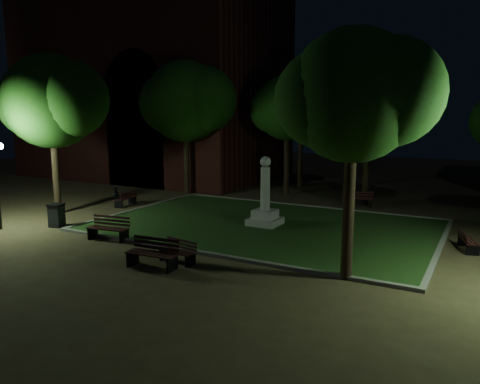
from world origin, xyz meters
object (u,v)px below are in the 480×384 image
Objects in this scene: bench_left_side at (126,199)px; bench_far_side at (358,199)px; bicycle at (116,192)px; monument at (265,206)px; bench_west_near at (109,229)px; bench_near_left at (153,254)px; bench_right_side at (467,241)px; trash_bin at (57,215)px; bench_near_right at (178,252)px.

bench_far_side reaches higher than bench_left_side.
bench_far_side reaches higher than bicycle.
bench_west_near is (-4.73, -5.21, -0.50)m from monument.
bench_left_side is at bearing 14.80° from bench_far_side.
bench_far_side is at bearing 49.82° from bench_west_near.
bench_far_side is at bearing 71.04° from bench_near_left.
bench_west_near is 14.30m from bench_right_side.
monument reaches higher than trash_bin.
bench_near_left is at bearing -96.65° from monument.
monument is at bearing 78.47° from bench_near_left.
trash_bin is at bearing 157.40° from bench_near_left.
bench_west_near is at bearing -94.26° from bicycle.
bench_near_right is 1.00× the size of bench_right_side.
bench_near_left reaches higher than bench_near_right.
bench_left_side is (-4.24, 5.76, -0.06)m from bench_west_near.
bench_west_near reaches higher than bench_far_side.
bench_near_right is 11.01m from bench_right_side.
trash_bin reaches higher than bench_left_side.
monument is 2.01× the size of bench_left_side.
monument is 1.80× the size of bench_far_side.
bench_near_left reaches higher than bicycle.
bench_west_near is 7.16m from bench_left_side.
bicycle is at bearing 5.08° from bench_far_side.
bench_west_near is at bearing -7.68° from trash_bin.
bench_near_left is at bearing 38.70° from bench_left_side.
bench_far_side is 14.54m from bicycle.
bench_near_right is at bearing -83.57° from bicycle.
bench_right_side is at bearing -51.43° from bicycle.
bench_left_side is at bearing 118.05° from bench_west_near.
bench_near_left is 1.26× the size of bench_right_side.
bench_far_side is (3.04, 12.85, 0.06)m from bench_near_right.
bench_west_near is at bearing 45.37° from bench_far_side.
bench_near_left is 8.02m from trash_bin.
monument is 7.12m from bench_far_side.
monument reaches higher than bench_near_right.
bicycle is (-6.50, 7.36, -0.07)m from bench_west_near.
bicycle is at bearing 68.00° from bench_right_side.
bench_far_side reaches higher than bench_near_right.
monument is 2.14× the size of bicycle.
bench_west_near is at bearing 95.82° from bench_right_side.
bench_near_left is (-0.83, -7.15, -0.48)m from monument.
bench_near_left reaches higher than bench_right_side.
bench_near_right is 10.92m from bench_left_side.
monument is 2.13× the size of bench_right_side.
bench_near_right reaches higher than bicycle.
bench_west_near reaches higher than bench_near_right.
bench_left_side is at bearing 150.47° from bench_near_right.
bicycle is (-2.76, 6.85, -0.15)m from trash_bin.
bicycle is at bearing 111.92° from trash_bin.
trash_bin is at bearing -150.94° from monument.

